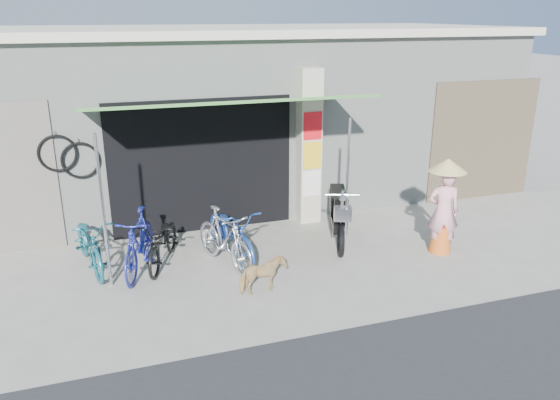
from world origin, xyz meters
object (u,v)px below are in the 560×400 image
object	(u,v)px
bike_teal	(90,243)
bike_silver	(224,238)
bike_blue	(139,243)
bike_navy	(231,233)
moped	(338,213)
bike_black	(163,241)
street_dog	(262,275)
nun	(444,206)

from	to	relation	value
bike_teal	bike_silver	bearing A→B (deg)	-27.72
bike_silver	bike_teal	bearing A→B (deg)	145.75
bike_teal	bike_blue	xyz separation A→B (m)	(0.75, -0.37, 0.05)
bike_navy	moped	bearing A→B (deg)	-4.25
bike_black	street_dog	size ratio (longest dim) A/B	2.27
bike_teal	nun	xyz separation A→B (m)	(5.76, -1.19, 0.38)
bike_silver	bike_navy	world-z (taller)	bike_silver
bike_blue	bike_navy	size ratio (longest dim) A/B	0.93
bike_teal	bike_navy	xyz separation A→B (m)	(2.25, -0.35, 0.02)
bike_teal	nun	world-z (taller)	nun
bike_teal	street_dog	distance (m)	2.92
bike_silver	nun	world-z (taller)	nun
bike_blue	street_dog	bearing A→B (deg)	-19.36
bike_blue	bike_black	world-z (taller)	bike_blue
bike_black	nun	xyz separation A→B (m)	(4.62, -0.98, 0.42)
bike_black	moped	world-z (taller)	moped
bike_navy	bike_teal	bearing A→B (deg)	161.09
bike_navy	nun	world-z (taller)	nun
bike_navy	street_dog	bearing A→B (deg)	-93.85
bike_black	street_dog	bearing A→B (deg)	-27.32
bike_blue	bike_silver	xyz separation A→B (m)	(1.33, -0.23, -0.01)
bike_silver	moped	distance (m)	2.26
bike_black	nun	bearing A→B (deg)	9.78
moped	nun	distance (m)	1.84
bike_blue	bike_navy	distance (m)	1.51
nun	bike_black	bearing A→B (deg)	8.28
bike_navy	nun	distance (m)	3.63
moped	nun	xyz separation A→B (m)	(1.47, -1.06, 0.33)
bike_silver	bike_blue	bearing A→B (deg)	151.97
bike_blue	moped	world-z (taller)	moped
street_dog	nun	world-z (taller)	nun
street_dog	nun	bearing A→B (deg)	-90.22
bike_blue	bike_silver	distance (m)	1.35
nun	street_dog	bearing A→B (deg)	28.21
moped	nun	size ratio (longest dim) A/B	1.14
bike_silver	street_dog	distance (m)	1.13
bike_teal	bike_blue	size ratio (longest dim) A/B	1.03
bike_black	nun	distance (m)	4.74
nun	bike_silver	bearing A→B (deg)	11.07
bike_navy	street_dog	xyz separation A→B (m)	(0.15, -1.32, -0.18)
bike_blue	moped	xyz separation A→B (m)	(3.54, 0.23, 0.00)
bike_navy	moped	size ratio (longest dim) A/B	0.95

